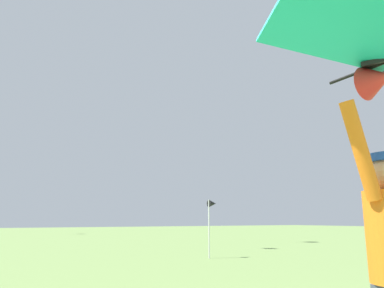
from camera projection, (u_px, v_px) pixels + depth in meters
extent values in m
cylinder|color=orange|center=(360.00, 150.00, 2.22)|extent=(0.28, 0.09, 0.62)
cylinder|color=black|center=(377.00, 65.00, 2.48)|extent=(0.03, 0.76, 0.02)
cube|color=#19B2AD|center=(347.00, 28.00, 2.17)|extent=(1.13, 1.07, 0.22)
cone|color=red|center=(378.00, 79.00, 2.46)|extent=(0.24, 0.20, 0.24)
cylinder|color=silver|center=(209.00, 229.00, 11.71)|extent=(0.04, 0.04, 1.84)
cone|color=black|center=(212.00, 204.00, 11.94)|extent=(0.28, 0.24, 0.24)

